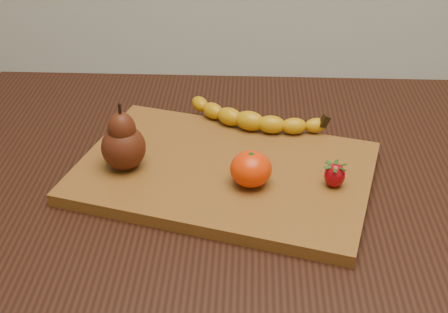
{
  "coord_description": "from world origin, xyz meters",
  "views": [
    {
      "loc": [
        0.03,
        -0.85,
        1.31
      ],
      "look_at": [
        -0.01,
        -0.03,
        0.8
      ],
      "focal_mm": 50.0,
      "sensor_mm": 36.0,
      "label": 1
    }
  ],
  "objects_px": {
    "pear": "(122,136)",
    "mandarin": "(251,169)",
    "table": "(229,214)",
    "cutting_board": "(224,173)"
  },
  "relations": [
    {
      "from": "cutting_board",
      "to": "mandarin",
      "type": "bearing_deg",
      "value": -30.95
    },
    {
      "from": "cutting_board",
      "to": "pear",
      "type": "height_order",
      "value": "pear"
    },
    {
      "from": "table",
      "to": "cutting_board",
      "type": "bearing_deg",
      "value": -101.37
    },
    {
      "from": "cutting_board",
      "to": "table",
      "type": "bearing_deg",
      "value": 93.82
    },
    {
      "from": "table",
      "to": "pear",
      "type": "relative_size",
      "value": 9.3
    },
    {
      "from": "pear",
      "to": "cutting_board",
      "type": "bearing_deg",
      "value": 1.18
    },
    {
      "from": "table",
      "to": "mandarin",
      "type": "xyz_separation_m",
      "value": [
        0.03,
        -0.08,
        0.14
      ]
    },
    {
      "from": "table",
      "to": "pear",
      "type": "xyz_separation_m",
      "value": [
        -0.16,
        -0.04,
        0.17
      ]
    },
    {
      "from": "pear",
      "to": "mandarin",
      "type": "relative_size",
      "value": 1.72
    },
    {
      "from": "pear",
      "to": "mandarin",
      "type": "bearing_deg",
      "value": -11.57
    }
  ]
}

